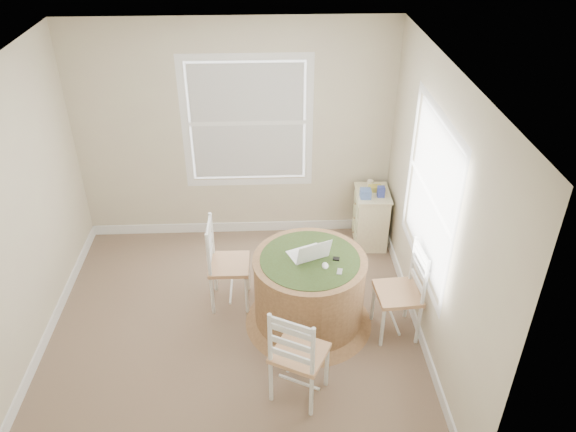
{
  "coord_description": "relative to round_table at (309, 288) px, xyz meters",
  "views": [
    {
      "loc": [
        0.35,
        -4.06,
        3.9
      ],
      "look_at": [
        0.54,
        0.45,
        1.05
      ],
      "focal_mm": 35.0,
      "sensor_mm": 36.0,
      "label": 1
    }
  ],
  "objects": [
    {
      "name": "cup_cream",
      "position": [
        0.82,
        1.47,
        0.31
      ],
      "size": [
        0.07,
        0.07,
        0.09
      ],
      "primitive_type": "cylinder",
      "color": "beige",
      "rests_on": "corner_chest"
    },
    {
      "name": "box_blue",
      "position": [
        0.9,
        1.28,
        0.33
      ],
      "size": [
        0.08,
        0.08,
        0.12
      ],
      "primitive_type": "cube",
      "rotation": [
        0.0,
        0.0,
        -0.04
      ],
      "color": "#33419B",
      "rests_on": "corner_chest"
    },
    {
      "name": "mouse",
      "position": [
        0.13,
        -0.12,
        0.36
      ],
      "size": [
        0.08,
        0.11,
        0.03
      ],
      "primitive_type": "ellipsoid",
      "rotation": [
        0.0,
        0.0,
        -0.24
      ],
      "color": "white",
      "rests_on": "round_table"
    },
    {
      "name": "tissue_box",
      "position": [
        0.74,
        1.26,
        0.32
      ],
      "size": [
        0.12,
        0.12,
        0.1
      ],
      "primitive_type": "cube",
      "rotation": [
        0.0,
        0.0,
        -0.04
      ],
      "color": "#5172BA",
      "rests_on": "corner_chest"
    },
    {
      "name": "corner_chest",
      "position": [
        0.83,
        1.36,
        -0.08
      ],
      "size": [
        0.41,
        0.54,
        0.69
      ],
      "rotation": [
        0.0,
        0.0,
        -0.04
      ],
      "color": "#F9F6BB",
      "rests_on": "ground"
    },
    {
      "name": "chair_left",
      "position": [
        -0.78,
        0.35,
        0.05
      ],
      "size": [
        0.4,
        0.42,
        0.95
      ],
      "primitive_type": null,
      "rotation": [
        0.0,
        0.0,
        1.56
      ],
      "color": "white",
      "rests_on": "ground"
    },
    {
      "name": "room",
      "position": [
        -0.57,
        0.03,
        0.88
      ],
      "size": [
        3.64,
        3.64,
        2.64
      ],
      "color": "#785F4C",
      "rests_on": "ground"
    },
    {
      "name": "chair_right",
      "position": [
        0.82,
        -0.17,
        0.05
      ],
      "size": [
        0.43,
        0.45,
        0.95
      ],
      "primitive_type": null,
      "rotation": [
        0.0,
        0.0,
        -1.5
      ],
      "color": "white",
      "rests_on": "ground"
    },
    {
      "name": "round_table",
      "position": [
        0.0,
        0.0,
        0.0
      ],
      "size": [
        1.26,
        1.26,
        0.78
      ],
      "rotation": [
        0.0,
        0.0,
        -0.24
      ],
      "color": "#A17448",
      "rests_on": "ground"
    },
    {
      "name": "phone",
      "position": [
        0.25,
        -0.2,
        0.35
      ],
      "size": [
        0.07,
        0.1,
        0.02
      ],
      "primitive_type": "cube",
      "rotation": [
        0.0,
        0.0,
        -0.24
      ],
      "color": "#B7BABF",
      "rests_on": "round_table"
    },
    {
      "name": "laptop",
      "position": [
        -0.01,
        0.04,
        0.38
      ],
      "size": [
        0.42,
        0.4,
        0.24
      ],
      "rotation": [
        0.0,
        0.0,
        3.54
      ],
      "color": "white",
      "rests_on": "round_table"
    },
    {
      "name": "chair_near",
      "position": [
        -0.15,
        -0.89,
        0.05
      ],
      "size": [
        0.56,
        0.55,
        0.95
      ],
      "primitive_type": null,
      "rotation": [
        0.0,
        0.0,
        2.67
      ],
      "color": "white",
      "rests_on": "ground"
    },
    {
      "name": "keys",
      "position": [
        0.24,
        -0.02,
        0.36
      ],
      "size": [
        0.07,
        0.06,
        0.02
      ],
      "primitive_type": "cube",
      "rotation": [
        0.0,
        0.0,
        -0.24
      ],
      "color": "black",
      "rests_on": "round_table"
    },
    {
      "name": "box_yellow",
      "position": [
        0.86,
        1.4,
        0.3
      ],
      "size": [
        0.15,
        0.11,
        0.06
      ],
      "primitive_type": "cube",
      "rotation": [
        0.0,
        0.0,
        -0.04
      ],
      "color": "gold",
      "rests_on": "corner_chest"
    }
  ]
}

